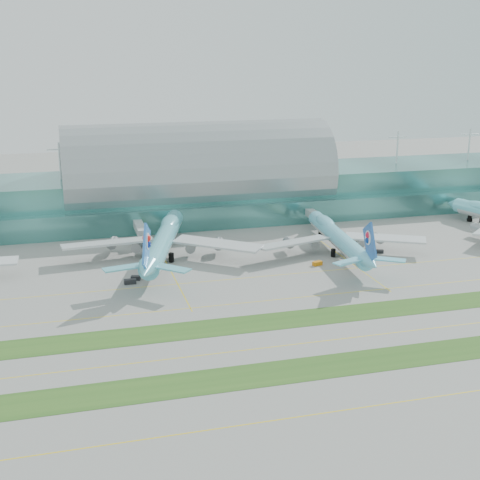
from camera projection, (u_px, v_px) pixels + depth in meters
name	position (u px, v px, depth m)	size (l,w,h in m)	color
ground	(291.00, 322.00, 188.55)	(700.00, 700.00, 0.00)	gray
terminal	(198.00, 186.00, 304.14)	(340.00, 69.10, 36.00)	#3D7A75
grass_strip_near	(329.00, 366.00, 162.56)	(420.00, 12.00, 0.08)	#2D591E
grass_strip_far	(288.00, 320.00, 190.40)	(420.00, 12.00, 0.08)	#2D591E
taxiline_a	(364.00, 407.00, 144.01)	(420.00, 0.35, 0.01)	yellow
taxiline_b	(308.00, 343.00, 175.56)	(420.00, 0.35, 0.01)	yellow
taxiline_c	(271.00, 300.00, 205.25)	(420.00, 0.35, 0.01)	yellow
taxiline_d	(252.00, 277.00, 225.67)	(420.00, 0.35, 0.01)	yellow
airliner_b	(163.00, 239.00, 244.85)	(70.82, 82.05, 23.08)	#5CBBCB
airliner_c	(338.00, 237.00, 250.92)	(65.78, 75.01, 20.64)	#67C9E4
gse_c	(130.00, 282.00, 219.30)	(3.90, 1.90, 1.55)	black
gse_d	(136.00, 278.00, 222.91)	(3.14, 1.80, 1.45)	black
gse_e	(317.00, 263.00, 238.06)	(3.45, 1.75, 1.46)	orange
gse_f	(379.00, 251.00, 252.37)	(3.55, 1.50, 1.29)	black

